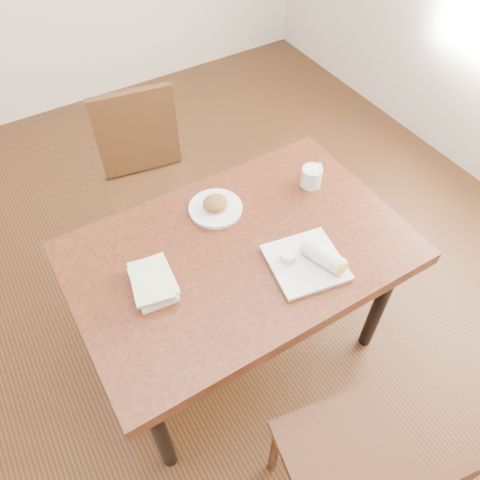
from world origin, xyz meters
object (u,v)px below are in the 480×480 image
chair_near (368,480)px  plate_scone (215,207)px  chair_far (148,174)px  table (240,261)px  coffee_mug (312,176)px  plate_burrito (311,261)px  book_stack (153,282)px

chair_near → plate_scone: bearing=86.0°
chair_near → chair_far: bearing=90.1°
table → coffee_mug: coffee_mug is taller
plate_burrito → book_stack: bearing=158.1°
chair_near → book_stack: size_ratio=4.23×
chair_far → plate_scone: (0.08, -0.57, 0.22)m
book_stack → plate_burrito: bearing=-21.9°
plate_burrito → plate_scone: bearing=110.7°
plate_scone → coffee_mug: (0.43, -0.08, 0.02)m
chair_near → plate_burrito: size_ratio=3.14×
plate_scone → plate_burrito: size_ratio=0.72×
plate_burrito → table: bearing=131.8°
table → chair_far: 0.81m
chair_near → book_stack: 0.95m
table → coffee_mug: 0.49m
table → book_stack: size_ratio=5.69×
plate_scone → plate_burrito: plate_burrito is taller
plate_burrito → book_stack: size_ratio=1.35×
coffee_mug → book_stack: size_ratio=0.56×
table → plate_burrito: bearing=-48.2°
plate_scone → plate_burrito: (0.16, -0.43, 0.01)m
chair_far → book_stack: (-0.30, -0.79, 0.23)m
coffee_mug → plate_scone: bearing=170.1°
coffee_mug → book_stack: bearing=-170.3°
coffee_mug → table: bearing=-161.6°
chair_near → plate_burrito: (0.24, 0.65, 0.23)m
coffee_mug → plate_burrito: size_ratio=0.41×
coffee_mug → book_stack: coffee_mug is taller
coffee_mug → plate_burrito: (-0.27, -0.35, -0.02)m
table → plate_scone: 0.25m
chair_far → plate_scone: chair_far is taller
chair_far → coffee_mug: (0.51, -0.65, 0.25)m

